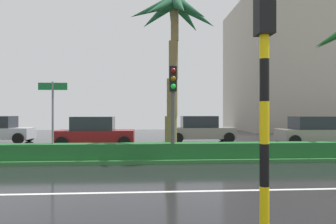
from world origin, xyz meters
The scene contains 11 objects.
ground_plane centered at (0.00, 9.00, -0.05)m, with size 90.00×42.00×0.10m, color black.
median_strip centered at (0.00, 8.00, 0.07)m, with size 85.50×4.00×0.15m, color #2D6B33.
median_hedge centered at (0.00, 6.60, 0.45)m, with size 76.50×0.70×0.60m.
palm_tree_centre_left centered at (5.55, 7.84, 5.78)m, with size 3.93×3.96×7.12m.
traffic_signal_median_right centered at (5.37, 6.33, 2.67)m, with size 0.28×0.43×3.66m.
street_name_sign centered at (0.73, 6.65, 2.08)m, with size 1.10×0.08×3.00m.
traffic_signal_foreground centered at (6.32, -0.54, 2.95)m, with size 0.28×0.43×4.30m.
car_in_traffic_third centered at (1.46, 12.17, 0.83)m, with size 4.30×2.02×1.72m.
car_in_traffic_fourth centered at (7.94, 14.80, 0.83)m, with size 4.30×2.02×1.72m.
car_in_traffic_fifth centered at (14.33, 12.28, 0.83)m, with size 4.30×2.02×1.72m.
building_far_right centered at (25.40, 28.88, 7.07)m, with size 21.70×12.72×14.14m.
Camera 1 is at (4.33, -5.69, 1.97)m, focal length 33.41 mm.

